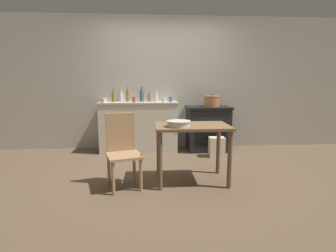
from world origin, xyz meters
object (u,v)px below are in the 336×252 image
object	(u,v)px
bottle_center_right	(142,96)
cup_end_right	(134,100)
mixing_bowl_large	(179,123)
cup_far_right	(164,100)
bottle_far_left	(114,97)
bottle_left	(121,97)
stock_pot	(212,101)
cup_right	(104,101)
work_table	(192,135)
bottle_center_left	(128,96)
bottle_mid_left	(156,97)
cup_mid_right	(171,99)
flour_sack	(217,147)
bottle_center	(149,98)
chair	(122,149)
stove	(208,128)

from	to	relation	value
bottle_center_right	cup_end_right	world-z (taller)	bottle_center_right
mixing_bowl_large	cup_far_right	xyz separation A→B (m)	(-0.09, 1.62, 0.18)
bottle_far_left	bottle_left	xyz separation A→B (m)	(0.12, 0.13, -0.01)
stock_pot	cup_right	xyz separation A→B (m)	(-1.99, -0.12, 0.03)
work_table	bottle_center_left	size ratio (longest dim) A/B	3.44
bottle_left	bottle_mid_left	size ratio (longest dim) A/B	0.96
bottle_center_left	cup_mid_right	distance (m)	0.81
flour_sack	bottle_center	xyz separation A→B (m)	(-1.18, 0.58, 0.83)
chair	cup_mid_right	xyz separation A→B (m)	(0.74, 1.68, 0.51)
mixing_bowl_large	cup_far_right	world-z (taller)	cup_far_right
work_table	cup_right	xyz separation A→B (m)	(-1.36, 1.45, 0.35)
chair	stock_pot	world-z (taller)	stock_pot
flour_sack	cup_far_right	xyz separation A→B (m)	(-0.91, 0.38, 0.80)
flour_sack	cup_mid_right	xyz separation A→B (m)	(-0.78, 0.47, 0.81)
flour_sack	cup_mid_right	distance (m)	1.22
flour_sack	bottle_center_left	size ratio (longest dim) A/B	1.26
bottle_far_left	bottle_center_left	distance (m)	0.26
chair	bottle_center_right	distance (m)	1.90
bottle_mid_left	cup_end_right	world-z (taller)	bottle_mid_left
stock_pot	cup_end_right	bearing A→B (deg)	-177.92
stock_pot	cup_end_right	xyz separation A→B (m)	(-1.45, -0.05, 0.04)
cup_mid_right	cup_far_right	world-z (taller)	cup_mid_right
stove	cup_right	distance (m)	2.02
stock_pot	bottle_center	bearing A→B (deg)	173.56
bottle_left	cup_end_right	size ratio (longest dim) A/B	2.20
cup_right	cup_end_right	bearing A→B (deg)	7.09
bottle_center_left	bottle_mid_left	bearing A→B (deg)	-1.27
stove	mixing_bowl_large	distance (m)	1.92
bottle_left	cup_mid_right	distance (m)	0.97
bottle_far_left	cup_far_right	size ratio (longest dim) A/B	3.00
mixing_bowl_large	bottle_center_right	distance (m)	1.91
bottle_left	bottle_mid_left	world-z (taller)	bottle_mid_left
bottle_center_left	cup_right	size ratio (longest dim) A/B	3.04
mixing_bowl_large	stove	bearing A→B (deg)	66.23
work_table	bottle_center_left	xyz separation A→B (m)	(-0.96, 1.69, 0.42)
cup_right	bottle_left	bearing A→B (deg)	53.18
mixing_bowl_large	bottle_mid_left	distance (m)	1.83
bottle_center_left	chair	bearing A→B (deg)	-87.86
cup_mid_right	cup_far_right	xyz separation A→B (m)	(-0.13, -0.08, -0.01)
stove	cup_end_right	world-z (taller)	cup_end_right
bottle_center_right	bottle_mid_left	bearing A→B (deg)	-5.51
bottle_center_left	cup_right	world-z (taller)	bottle_center_left
bottle_center_right	cup_mid_right	xyz separation A→B (m)	(0.54, -0.12, -0.06)
chair	flour_sack	size ratio (longest dim) A/B	2.63
stove	cup_far_right	xyz separation A→B (m)	(-0.85, -0.10, 0.55)
bottle_left	mixing_bowl_large	bearing A→B (deg)	-64.89
bottle_left	bottle_center_left	world-z (taller)	bottle_center_left
bottle_far_left	bottle_center	bearing A→B (deg)	1.97
cup_mid_right	cup_right	world-z (taller)	cup_mid_right
work_table	bottle_far_left	bearing A→B (deg)	125.87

